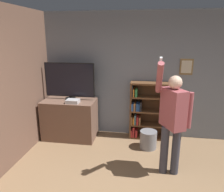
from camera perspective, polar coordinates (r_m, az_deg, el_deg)
The scene contains 8 objects.
wall_back at distance 4.79m, azimuth 6.37°, elevation 5.23°, with size 6.03×0.09×2.70m.
wall_side_brick at distance 4.04m, azimuth -25.36°, elevation 1.82°, with size 0.06×4.51×2.70m.
tv_ledge at distance 4.90m, azimuth -10.92°, elevation -5.94°, with size 1.12×0.63×0.86m.
television at distance 4.76m, azimuth -11.01°, elevation 3.95°, with size 1.08×0.22×0.79m.
game_console at distance 4.56m, azimuth -10.21°, elevation -1.36°, with size 0.26×0.21×0.08m.
bookshelf at distance 4.81m, azimuth 8.70°, elevation -4.02°, with size 0.79×0.28×1.25m.
person at distance 3.51m, azimuth 15.55°, elevation -5.29°, with size 0.57×0.55×1.92m.
waste_bin at distance 4.54m, azimuth 9.45°, elevation -11.15°, with size 0.34×0.34×0.36m.
Camera 1 is at (0.22, -1.77, 2.21)m, focal length 35.00 mm.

